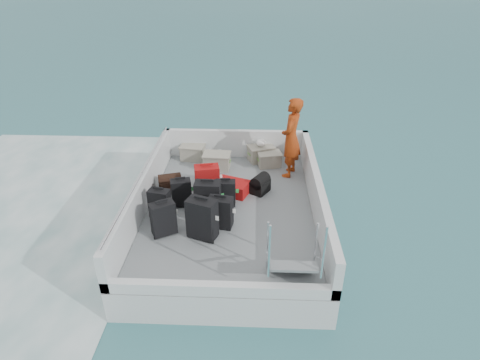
{
  "coord_description": "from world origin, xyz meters",
  "views": [
    {
      "loc": [
        0.49,
        -6.88,
        5.06
      ],
      "look_at": [
        0.19,
        0.46,
        1.0
      ],
      "focal_mm": 30.0,
      "sensor_mm": 36.0,
      "label": 1
    }
  ],
  "objects_px": {
    "suitcase_1": "(160,204)",
    "suitcase_4": "(208,199)",
    "suitcase_0": "(163,219)",
    "crate_0": "(193,153)",
    "passenger": "(291,138)",
    "suitcase_2": "(181,193)",
    "crate_3": "(269,160)",
    "suitcase_5": "(207,181)",
    "suitcase_3": "(202,219)",
    "crate_2": "(261,154)",
    "suitcase_6": "(220,213)",
    "crate_1": "(217,162)",
    "suitcase_8": "(232,187)",
    "suitcase_7": "(225,194)"
  },
  "relations": [
    {
      "from": "crate_1",
      "to": "passenger",
      "type": "distance_m",
      "value": 1.88
    },
    {
      "from": "suitcase_1",
      "to": "suitcase_6",
      "type": "relative_size",
      "value": 0.97
    },
    {
      "from": "suitcase_3",
      "to": "suitcase_6",
      "type": "relative_size",
      "value": 1.26
    },
    {
      "from": "suitcase_1",
      "to": "suitcase_3",
      "type": "distance_m",
      "value": 1.09
    },
    {
      "from": "suitcase_1",
      "to": "passenger",
      "type": "xyz_separation_m",
      "value": [
        2.62,
        1.89,
        0.62
      ]
    },
    {
      "from": "suitcase_4",
      "to": "suitcase_6",
      "type": "height_order",
      "value": "suitcase_4"
    },
    {
      "from": "suitcase_1",
      "to": "passenger",
      "type": "bearing_deg",
      "value": 47.65
    },
    {
      "from": "crate_2",
      "to": "suitcase_1",
      "type": "bearing_deg",
      "value": -126.93
    },
    {
      "from": "suitcase_5",
      "to": "suitcase_0",
      "type": "bearing_deg",
      "value": -126.08
    },
    {
      "from": "suitcase_5",
      "to": "suitcase_6",
      "type": "distance_m",
      "value": 1.18
    },
    {
      "from": "suitcase_3",
      "to": "crate_0",
      "type": "bearing_deg",
      "value": 121.89
    },
    {
      "from": "crate_3",
      "to": "passenger",
      "type": "height_order",
      "value": "passenger"
    },
    {
      "from": "crate_0",
      "to": "crate_1",
      "type": "bearing_deg",
      "value": -37.81
    },
    {
      "from": "suitcase_6",
      "to": "suitcase_7",
      "type": "xyz_separation_m",
      "value": [
        0.04,
        0.74,
        -0.03
      ]
    },
    {
      "from": "suitcase_7",
      "to": "suitcase_8",
      "type": "xyz_separation_m",
      "value": [
        0.1,
        0.5,
        -0.14
      ]
    },
    {
      "from": "crate_0",
      "to": "crate_2",
      "type": "xyz_separation_m",
      "value": [
        1.71,
        0.0,
        0.01
      ]
    },
    {
      "from": "suitcase_7",
      "to": "crate_2",
      "type": "xyz_separation_m",
      "value": [
        0.73,
        2.14,
        -0.1
      ]
    },
    {
      "from": "suitcase_5",
      "to": "crate_0",
      "type": "bearing_deg",
      "value": 96.21
    },
    {
      "from": "suitcase_7",
      "to": "crate_0",
      "type": "bearing_deg",
      "value": 113.65
    },
    {
      "from": "suitcase_6",
      "to": "crate_0",
      "type": "distance_m",
      "value": 3.04
    },
    {
      "from": "suitcase_5",
      "to": "suitcase_2",
      "type": "bearing_deg",
      "value": -152.22
    },
    {
      "from": "suitcase_5",
      "to": "passenger",
      "type": "xyz_separation_m",
      "value": [
        1.8,
        1.05,
        0.57
      ]
    },
    {
      "from": "suitcase_0",
      "to": "crate_0",
      "type": "height_order",
      "value": "suitcase_0"
    },
    {
      "from": "suitcase_1",
      "to": "suitcase_5",
      "type": "distance_m",
      "value": 1.18
    },
    {
      "from": "suitcase_0",
      "to": "crate_0",
      "type": "distance_m",
      "value": 3.18
    },
    {
      "from": "suitcase_2",
      "to": "suitcase_4",
      "type": "bearing_deg",
      "value": -43.61
    },
    {
      "from": "crate_1",
      "to": "crate_2",
      "type": "distance_m",
      "value": 1.17
    },
    {
      "from": "crate_0",
      "to": "suitcase_3",
      "type": "bearing_deg",
      "value": -78.66
    },
    {
      "from": "suitcase_8",
      "to": "suitcase_1",
      "type": "bearing_deg",
      "value": 147.15
    },
    {
      "from": "suitcase_1",
      "to": "suitcase_4",
      "type": "height_order",
      "value": "suitcase_4"
    },
    {
      "from": "suitcase_2",
      "to": "suitcase_3",
      "type": "distance_m",
      "value": 1.2
    },
    {
      "from": "suitcase_2",
      "to": "crate_3",
      "type": "distance_m",
      "value": 2.62
    },
    {
      "from": "crate_0",
      "to": "crate_1",
      "type": "xyz_separation_m",
      "value": [
        0.65,
        -0.51,
        0.01
      ]
    },
    {
      "from": "suitcase_0",
      "to": "suitcase_4",
      "type": "height_order",
      "value": "suitcase_4"
    },
    {
      "from": "suitcase_3",
      "to": "suitcase_8",
      "type": "relative_size",
      "value": 1.11
    },
    {
      "from": "suitcase_4",
      "to": "crate_3",
      "type": "distance_m",
      "value": 2.53
    },
    {
      "from": "suitcase_0",
      "to": "suitcase_8",
      "type": "height_order",
      "value": "suitcase_0"
    },
    {
      "from": "suitcase_5",
      "to": "suitcase_3",
      "type": "bearing_deg",
      "value": -98.7
    },
    {
      "from": "suitcase_1",
      "to": "crate_1",
      "type": "bearing_deg",
      "value": 78.49
    },
    {
      "from": "suitcase_1",
      "to": "suitcase_2",
      "type": "bearing_deg",
      "value": 64.37
    },
    {
      "from": "suitcase_4",
      "to": "crate_3",
      "type": "relative_size",
      "value": 1.38
    },
    {
      "from": "suitcase_1",
      "to": "passenger",
      "type": "relative_size",
      "value": 0.33
    },
    {
      "from": "suitcase_8",
      "to": "crate_2",
      "type": "height_order",
      "value": "crate_2"
    },
    {
      "from": "suitcase_6",
      "to": "suitcase_8",
      "type": "distance_m",
      "value": 1.26
    },
    {
      "from": "suitcase_2",
      "to": "crate_1",
      "type": "relative_size",
      "value": 0.96
    },
    {
      "from": "suitcase_1",
      "to": "crate_1",
      "type": "relative_size",
      "value": 0.99
    },
    {
      "from": "suitcase_0",
      "to": "crate_2",
      "type": "xyz_separation_m",
      "value": [
        1.78,
        3.17,
        -0.16
      ]
    },
    {
      "from": "suitcase_0",
      "to": "crate_1",
      "type": "bearing_deg",
      "value": 44.82
    },
    {
      "from": "suitcase_4",
      "to": "crate_1",
      "type": "height_order",
      "value": "suitcase_4"
    },
    {
      "from": "suitcase_5",
      "to": "crate_3",
      "type": "xyz_separation_m",
      "value": [
        1.34,
        1.47,
        -0.19
      ]
    }
  ]
}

